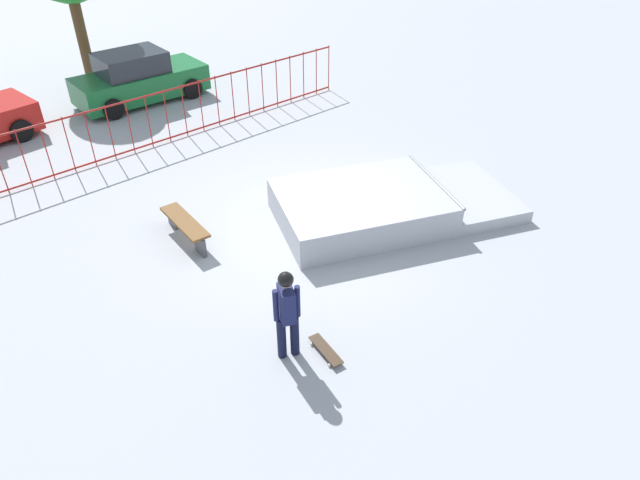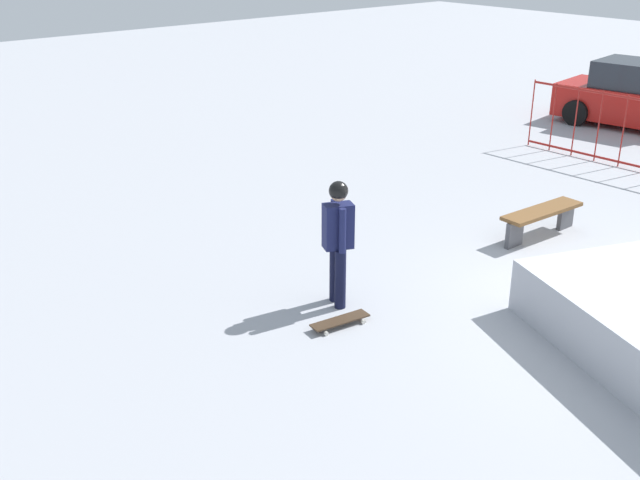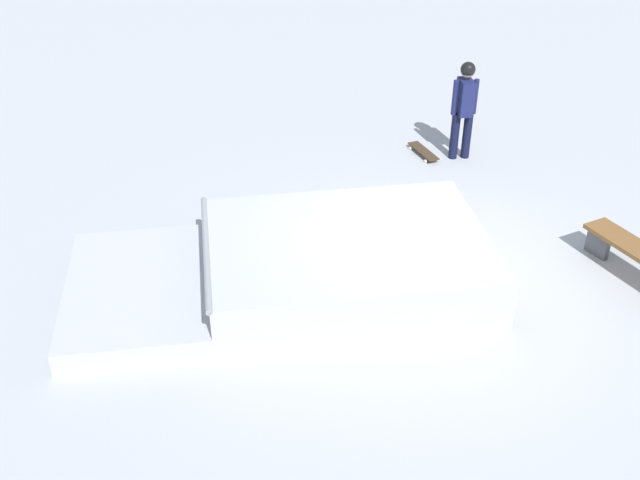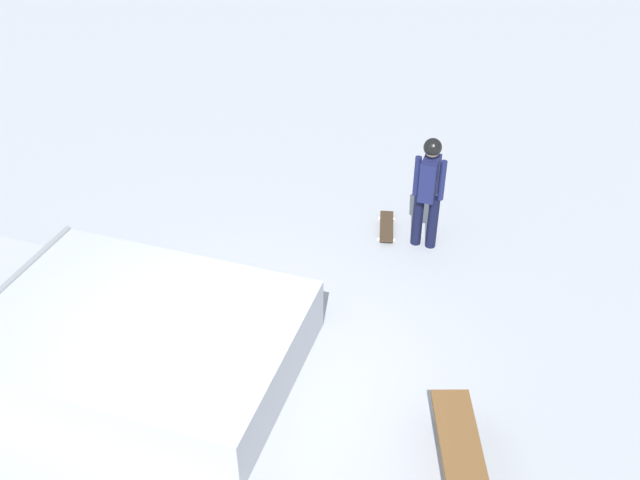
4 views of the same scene
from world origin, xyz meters
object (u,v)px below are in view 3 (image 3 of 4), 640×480
Objects in this scene: skater at (464,103)px; skate_ramp at (311,266)px; skateboard at (423,151)px; park_bench at (637,256)px.

skate_ramp is at bearing 139.03° from skater.
skateboard is at bearing 74.83° from skater.
park_bench reaches higher than skateboard.
skater is at bearing -132.44° from skate_ramp.
skateboard is 0.49× the size of park_bench.
skate_ramp is 3.47× the size of skater.
skater is 2.10× the size of skateboard.
skateboard is (-3.67, -2.41, -0.24)m from skate_ramp.
skater is at bearing -120.10° from skateboard.
skater is at bearing -95.11° from park_bench.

